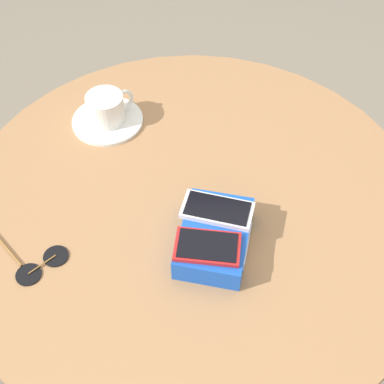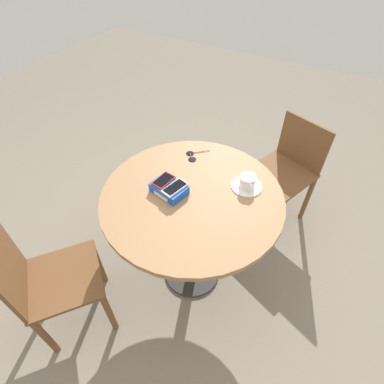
# 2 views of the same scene
# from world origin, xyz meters

# --- Properties ---
(ground_plane) EXTENTS (8.00, 8.00, 0.00)m
(ground_plane) POSITION_xyz_m (0.00, 0.00, 0.00)
(ground_plane) COLOR gray
(round_table) EXTENTS (0.96, 0.96, 0.78)m
(round_table) POSITION_xyz_m (0.00, 0.00, 0.67)
(round_table) COLOR #2D2D2D
(round_table) RESTS_ON ground_plane
(phone_box) EXTENTS (0.20, 0.16, 0.05)m
(phone_box) POSITION_xyz_m (-0.11, -0.04, 0.81)
(phone_box) COLOR blue
(phone_box) RESTS_ON round_table
(phone_red) EXTENTS (0.08, 0.12, 0.01)m
(phone_red) POSITION_xyz_m (-0.15, -0.03, 0.84)
(phone_red) COLOR red
(phone_red) RESTS_ON phone_box
(phone_white) EXTENTS (0.09, 0.14, 0.01)m
(phone_white) POSITION_xyz_m (-0.07, -0.05, 0.84)
(phone_white) COLOR silver
(phone_white) RESTS_ON phone_box
(saucer) EXTENTS (0.16, 0.16, 0.01)m
(saucer) POSITION_xyz_m (0.22, 0.20, 0.79)
(saucer) COLOR white
(saucer) RESTS_ON round_table
(coffee_cup) EXTENTS (0.09, 0.10, 0.07)m
(coffee_cup) POSITION_xyz_m (0.23, 0.19, 0.83)
(coffee_cup) COLOR white
(coffee_cup) RESTS_ON saucer
(sunglasses) EXTENTS (0.11, 0.15, 0.01)m
(sunglasses) POSITION_xyz_m (-0.16, 0.28, 0.79)
(sunglasses) COLOR black
(sunglasses) RESTS_ON round_table
(chair_near_window) EXTENTS (0.54, 0.54, 0.79)m
(chair_near_window) POSITION_xyz_m (-0.50, -0.64, 0.42)
(chair_near_window) COLOR brown
(chair_near_window) RESTS_ON ground_plane
(chair_far_side) EXTENTS (0.51, 0.51, 0.82)m
(chair_far_side) POSITION_xyz_m (0.32, 0.84, 0.44)
(chair_far_side) COLOR brown
(chair_far_side) RESTS_ON ground_plane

